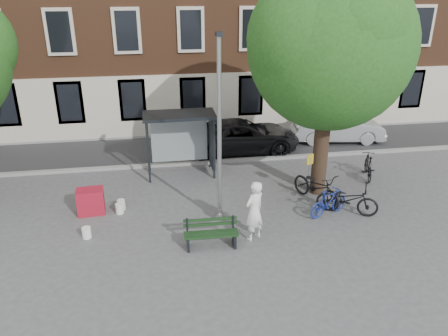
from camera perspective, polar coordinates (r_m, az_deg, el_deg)
name	(u,v)px	position (r m, az deg, el deg)	size (l,w,h in m)	color
ground	(220,220)	(14.87, -0.56, -6.76)	(90.00, 90.00, 0.00)	#4C4C4F
road	(198,148)	(21.18, -3.45, 2.64)	(40.00, 4.00, 0.01)	#28282B
curb_near	(203,162)	(19.31, -2.82, 0.74)	(40.00, 0.25, 0.12)	gray
curb_far	(194,134)	(23.04, -3.98, 4.49)	(40.00, 0.25, 0.12)	gray
lamppost	(219,142)	(13.70, -0.61, 3.38)	(0.28, 0.35, 6.11)	#9EA0A3
tree_right	(333,41)	(15.43, 14.00, 15.81)	(5.76, 5.60, 8.20)	black
bus_shelter	(189,129)	(17.77, -4.56, 5.07)	(2.85, 1.45, 2.62)	#1E2328
painter	(254,211)	(13.41, 3.98, -5.62)	(0.71, 0.47, 1.96)	white
bench	(211,235)	(13.33, -1.72, -8.68)	(1.65, 0.59, 0.84)	#1E2328
bike_a	(347,199)	(15.59, 15.81, -3.94)	(0.73, 2.08, 1.09)	black
bike_b	(329,202)	(15.35, 13.52, -4.39)	(0.46, 1.61, 0.97)	navy
bike_c	(316,187)	(16.11, 11.98, -2.44)	(0.79, 2.26, 1.19)	black
bike_d	(368,166)	(18.69, 18.33, 0.24)	(0.48, 1.70, 1.02)	black
car_dark	(242,136)	(20.54, 2.35, 4.21)	(2.48, 5.38, 1.50)	black
car_silver	(338,127)	(22.58, 14.65, 5.22)	(1.57, 4.51, 1.49)	#9EA1A6
red_stand	(91,201)	(15.75, -17.02, -4.19)	(0.90, 0.60, 0.90)	maroon
bucket_a	(120,209)	(15.61, -13.47, -5.17)	(0.28, 0.28, 0.36)	white
bucket_b	(121,205)	(15.85, -13.28, -4.68)	(0.28, 0.28, 0.36)	white
bucket_c	(87,233)	(14.47, -17.51, -8.06)	(0.28, 0.28, 0.36)	white
notice_sign	(310,168)	(16.17, 11.11, 0.06)	(0.28, 0.13, 1.70)	#9EA0A3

